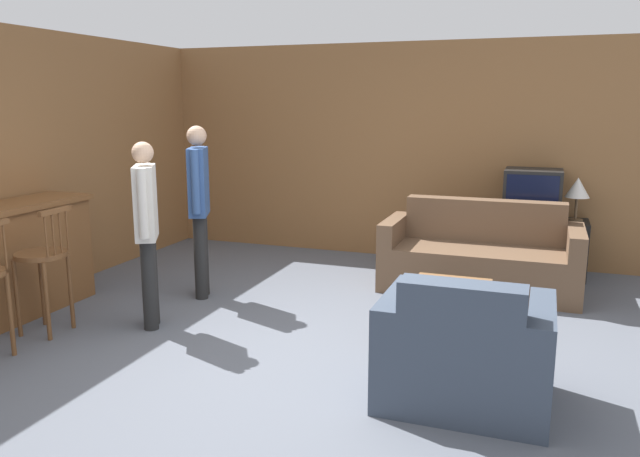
{
  "coord_description": "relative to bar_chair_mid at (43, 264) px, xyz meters",
  "views": [
    {
      "loc": [
        1.59,
        -4.02,
        1.9
      ],
      "look_at": [
        -0.16,
        0.83,
        0.85
      ],
      "focal_mm": 35.0,
      "sensor_mm": 36.0,
      "label": 1
    }
  ],
  "objects": [
    {
      "name": "person_by_window",
      "position": [
        0.71,
        1.31,
        0.37
      ],
      "size": [
        0.3,
        0.48,
        1.68
      ],
      "color": "black",
      "rests_on": "ground_plane"
    },
    {
      "name": "ground_plane",
      "position": [
        2.24,
        0.13,
        -0.59
      ],
      "size": [
        24.0,
        24.0,
        0.0
      ],
      "primitive_type": "plane",
      "color": "#565B66"
    },
    {
      "name": "tv",
      "position": [
        3.72,
        3.28,
        0.31
      ],
      "size": [
        0.6,
        0.53,
        0.55
      ],
      "color": "black",
      "rests_on": "tv_unit"
    },
    {
      "name": "armchair_near",
      "position": [
        3.43,
        -0.09,
        -0.27
      ],
      "size": [
        1.05,
        0.84,
        0.87
      ],
      "color": "#384251",
      "rests_on": "ground_plane"
    },
    {
      "name": "tv_unit",
      "position": [
        3.72,
        3.29,
        -0.27
      ],
      "size": [
        1.2,
        0.5,
        0.63
      ],
      "color": "black",
      "rests_on": "ground_plane"
    },
    {
      "name": "table_lamp",
      "position": [
        4.18,
        3.29,
        0.39
      ],
      "size": [
        0.25,
        0.25,
        0.47
      ],
      "color": "brown",
      "rests_on": "tv_unit"
    },
    {
      "name": "bar_chair_mid",
      "position": [
        0.0,
        0.0,
        0.0
      ],
      "size": [
        0.44,
        0.44,
        1.06
      ],
      "color": "brown",
      "rests_on": "ground_plane"
    },
    {
      "name": "wall_back",
      "position": [
        2.24,
        3.64,
        0.71
      ],
      "size": [
        9.4,
        0.08,
        2.6
      ],
      "color": "olive",
      "rests_on": "ground_plane"
    },
    {
      "name": "couch_far",
      "position": [
        3.27,
        2.5,
        -0.27
      ],
      "size": [
        1.95,
        0.88,
        0.89
      ],
      "color": "brown",
      "rests_on": "ground_plane"
    },
    {
      "name": "coffee_table",
      "position": [
        3.14,
        1.1,
        -0.27
      ],
      "size": [
        0.65,
        1.02,
        0.37
      ],
      "color": "brown",
      "rests_on": "ground_plane"
    },
    {
      "name": "wall_left",
      "position": [
        -0.91,
        1.38,
        0.71
      ],
      "size": [
        0.08,
        8.51,
        2.6
      ],
      "color": "olive",
      "rests_on": "ground_plane"
    },
    {
      "name": "person_by_counter",
      "position": [
        0.73,
        0.42,
        0.31
      ],
      "size": [
        0.34,
        0.46,
        1.58
      ],
      "color": "black",
      "rests_on": "ground_plane"
    }
  ]
}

